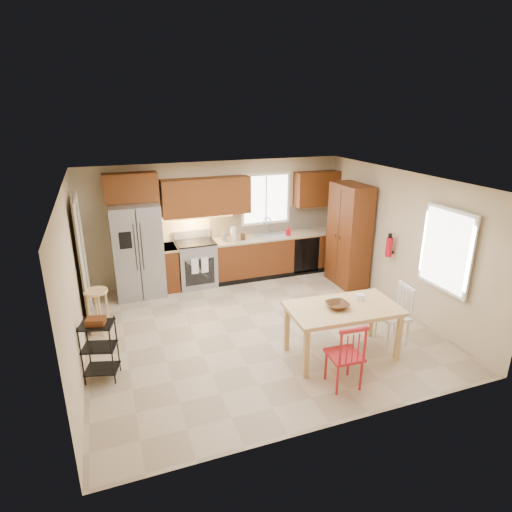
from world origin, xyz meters
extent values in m
plane|color=tan|center=(0.00, 0.00, 0.00)|extent=(5.50, 5.50, 0.00)
cube|color=silver|center=(0.00, 0.00, 2.50)|extent=(5.50, 5.00, 0.02)
cube|color=#CCB793|center=(0.00, 2.50, 1.25)|extent=(5.50, 0.02, 2.50)
cube|color=#CCB793|center=(0.00, -2.50, 1.25)|extent=(5.50, 0.02, 2.50)
cube|color=#CCB793|center=(-2.75, 0.00, 1.25)|extent=(0.02, 5.00, 2.50)
cube|color=#CCB793|center=(2.75, 0.00, 1.25)|extent=(0.02, 5.00, 2.50)
cube|color=gray|center=(-1.70, 2.12, 0.91)|extent=(0.92, 0.75, 1.82)
cube|color=gray|center=(-0.55, 2.19, 0.46)|extent=(0.76, 0.63, 0.92)
cube|color=#572910|center=(-1.10, 2.20, 0.45)|extent=(0.30, 0.60, 0.90)
cube|color=#572910|center=(1.29, 2.20, 0.45)|extent=(2.92, 0.60, 0.90)
cube|color=black|center=(1.85, 1.91, 0.45)|extent=(0.60, 0.02, 0.78)
cube|color=beige|center=(1.29, 2.48, 1.18)|extent=(2.92, 0.03, 0.55)
cube|color=#613210|center=(-1.70, 2.33, 2.10)|extent=(1.00, 0.35, 0.55)
cube|color=#613210|center=(-0.25, 2.33, 1.83)|extent=(1.80, 0.35, 0.75)
cube|color=#613210|center=(2.25, 2.33, 1.83)|extent=(1.00, 0.35, 0.75)
cube|color=white|center=(1.10, 2.48, 1.65)|extent=(1.12, 0.04, 1.12)
cube|color=gray|center=(1.10, 2.20, 0.86)|extent=(0.62, 0.46, 0.16)
cube|color=#FFBF66|center=(-0.55, 2.30, 1.43)|extent=(1.60, 0.30, 0.01)
imported|color=red|center=(1.48, 2.10, 1.00)|extent=(0.09, 0.09, 0.19)
cylinder|color=silver|center=(0.25, 2.15, 1.04)|extent=(0.12, 0.12, 0.28)
cylinder|color=gray|center=(0.05, 2.15, 0.99)|extent=(0.11, 0.11, 0.18)
cylinder|color=#4B2C14|center=(0.45, 2.12, 0.97)|extent=(0.10, 0.10, 0.14)
cube|color=#572910|center=(2.43, 1.20, 1.05)|extent=(0.50, 0.95, 2.10)
cylinder|color=red|center=(2.63, 0.15, 1.10)|extent=(0.12, 0.12, 0.36)
cube|color=white|center=(2.68, -1.15, 1.45)|extent=(0.04, 1.02, 1.32)
cube|color=#8C7A59|center=(-2.67, 1.30, 1.05)|extent=(0.04, 0.95, 2.10)
imported|color=#4B2C14|center=(0.78, -1.19, 0.80)|extent=(0.35, 0.35, 0.08)
cylinder|color=silver|center=(1.23, -1.09, 0.83)|extent=(0.13, 0.13, 0.14)
camera|label=1|loc=(-2.25, -6.01, 3.57)|focal=30.00mm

